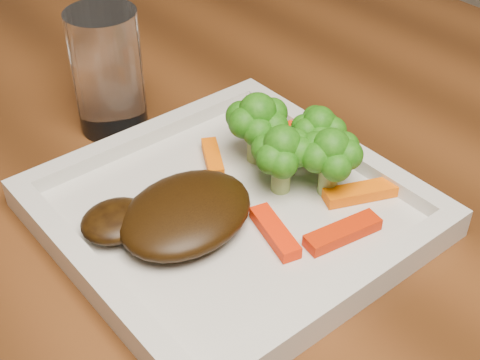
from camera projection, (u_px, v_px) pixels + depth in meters
plate at (231, 214)px, 0.55m from camera, size 0.27×0.27×0.01m
steak at (186, 213)px, 0.52m from camera, size 0.13×0.11×0.03m
broccoli_0 at (257, 126)px, 0.58m from camera, size 0.08×0.08×0.07m
broccoli_1 at (318, 132)px, 0.57m from camera, size 0.05×0.05×0.06m
broccoli_2 at (330, 164)px, 0.54m from camera, size 0.07×0.07×0.06m
broccoli_3 at (282, 160)px, 0.55m from camera, size 0.07×0.07×0.06m
carrot_0 at (343, 232)px, 0.51m from camera, size 0.07×0.03×0.01m
carrot_1 at (361, 192)px, 0.55m from camera, size 0.07×0.04×0.01m
carrot_2 at (275, 232)px, 0.51m from camera, size 0.03×0.06×0.01m
carrot_3 at (287, 134)px, 0.62m from camera, size 0.06×0.03×0.01m
carrot_4 at (213, 158)px, 0.59m from camera, size 0.04×0.05×0.01m
drinking_glass at (108, 72)px, 0.63m from camera, size 0.07×0.07×0.12m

